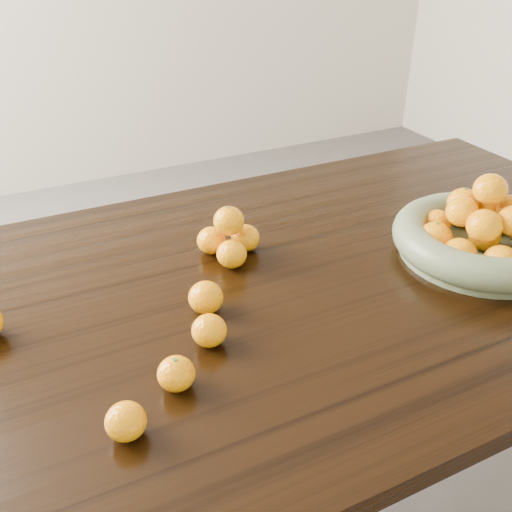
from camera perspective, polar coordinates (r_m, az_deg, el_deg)
name	(u,v)px	position (r m, az deg, el deg)	size (l,w,h in m)	color
dining_table	(254,321)	(1.19, -0.21, -6.54)	(2.00, 1.00, 0.75)	black
fruit_bowl	(482,236)	(1.30, 21.66, 1.88)	(0.37, 0.37, 0.19)	#647152
orange_pyramid	(229,238)	(1.21, -2.68, 1.82)	(0.13, 0.14, 0.12)	#FFA207
loose_orange_0	(176,374)	(0.90, -7.98, -11.57)	(0.06, 0.06, 0.06)	#FFA207
loose_orange_1	(126,421)	(0.85, -12.88, -15.81)	(0.06, 0.06, 0.05)	#FFA207
loose_orange_2	(209,330)	(0.98, -4.70, -7.43)	(0.06, 0.06, 0.06)	#FFA207
loose_orange_4	(206,297)	(1.05, -5.04, -4.14)	(0.07, 0.07, 0.06)	#FFA207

